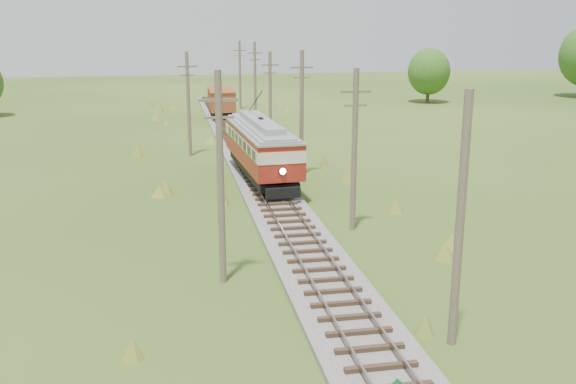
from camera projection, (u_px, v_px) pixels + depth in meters
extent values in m
cube|color=#605B54|center=(253.00, 167.00, 49.24)|extent=(3.60, 96.00, 0.25)
cube|color=#726659|center=(243.00, 163.00, 49.02)|extent=(0.08, 96.00, 0.17)
cube|color=#726659|center=(262.00, 162.00, 49.28)|extent=(0.08, 96.00, 0.17)
cube|color=#2D2116|center=(253.00, 164.00, 49.19)|extent=(2.40, 96.00, 0.16)
cube|color=black|center=(261.00, 168.00, 44.54)|extent=(3.17, 11.77, 0.47)
cube|color=maroon|center=(261.00, 154.00, 44.27)|extent=(3.67, 12.80, 1.16)
cube|color=beige|center=(261.00, 140.00, 44.03)|extent=(3.70, 12.87, 0.74)
cube|color=black|center=(261.00, 140.00, 44.03)|extent=(3.70, 12.30, 0.58)
cube|color=maroon|center=(261.00, 132.00, 43.90)|extent=(3.67, 12.80, 0.32)
cube|color=gray|center=(261.00, 127.00, 43.81)|extent=(3.74, 12.93, 0.40)
cube|color=gray|center=(261.00, 122.00, 43.72)|extent=(1.87, 9.55, 0.42)
sphere|color=#FFF2BF|center=(283.00, 171.00, 38.21)|extent=(0.38, 0.38, 0.38)
cylinder|color=black|center=(255.00, 101.00, 45.20)|extent=(0.34, 4.91, 2.03)
cylinder|color=black|center=(264.00, 186.00, 39.87)|extent=(0.17, 0.85, 0.84)
cylinder|color=black|center=(289.00, 185.00, 40.24)|extent=(0.17, 0.85, 0.84)
cylinder|color=black|center=(239.00, 156.00, 48.86)|extent=(0.17, 0.85, 0.84)
cylinder|color=black|center=(259.00, 155.00, 49.23)|extent=(0.17, 0.85, 0.84)
cube|color=black|center=(222.00, 110.00, 75.28)|extent=(2.41, 7.74, 0.53)
cube|color=brown|center=(221.00, 99.00, 74.94)|extent=(2.99, 8.60, 2.13)
cube|color=brown|center=(221.00, 89.00, 74.66)|extent=(3.05, 8.78, 0.13)
cylinder|color=black|center=(216.00, 113.00, 72.70)|extent=(0.15, 0.86, 0.85)
cylinder|color=black|center=(230.00, 113.00, 72.94)|extent=(0.15, 0.86, 0.85)
cylinder|color=black|center=(214.00, 107.00, 77.59)|extent=(0.15, 0.86, 0.85)
cylinder|color=black|center=(227.00, 107.00, 77.83)|extent=(0.15, 0.86, 0.85)
cone|color=gray|center=(267.00, 125.00, 66.82)|extent=(2.99, 2.99, 1.12)
cone|color=gray|center=(275.00, 128.00, 66.13)|extent=(1.68, 1.68, 0.65)
cylinder|color=brown|center=(460.00, 223.00, 21.14)|extent=(0.30, 0.30, 8.80)
cylinder|color=brown|center=(354.00, 151.00, 33.56)|extent=(0.30, 0.30, 8.60)
cube|color=brown|center=(356.00, 92.00, 32.77)|extent=(1.60, 0.12, 0.12)
cube|color=brown|center=(356.00, 105.00, 32.95)|extent=(1.20, 0.10, 0.10)
cylinder|color=brown|center=(302.00, 114.00, 45.85)|extent=(0.30, 0.30, 9.00)
cube|color=brown|center=(302.00, 67.00, 45.01)|extent=(1.60, 0.12, 0.12)
cube|color=brown|center=(302.00, 78.00, 45.19)|extent=(1.20, 0.10, 0.10)
cylinder|color=brown|center=(270.00, 99.00, 58.25)|extent=(0.30, 0.30, 8.40)
cube|color=brown|center=(270.00, 65.00, 57.49)|extent=(1.60, 0.12, 0.12)
cube|color=brown|center=(270.00, 73.00, 57.67)|extent=(1.20, 0.10, 0.10)
cylinder|color=brown|center=(255.00, 83.00, 70.62)|extent=(0.30, 0.30, 8.90)
cube|color=brown|center=(255.00, 53.00, 69.79)|extent=(1.60, 0.12, 0.12)
cube|color=brown|center=(255.00, 60.00, 69.97)|extent=(1.20, 0.10, 0.10)
cylinder|color=brown|center=(240.00, 75.00, 82.96)|extent=(0.30, 0.30, 8.70)
cube|color=brown|center=(240.00, 50.00, 82.17)|extent=(1.60, 0.12, 0.12)
cube|color=brown|center=(240.00, 56.00, 82.34)|extent=(1.20, 0.10, 0.10)
cylinder|color=brown|center=(221.00, 180.00, 26.46)|extent=(0.30, 0.30, 9.00)
cube|color=brown|center=(218.00, 100.00, 25.63)|extent=(1.60, 0.12, 0.12)
cube|color=brown|center=(219.00, 118.00, 25.81)|extent=(1.20, 0.10, 0.10)
cylinder|color=brown|center=(188.00, 105.00, 53.08)|extent=(0.30, 0.30, 8.60)
cube|color=brown|center=(187.00, 67.00, 52.30)|extent=(1.60, 0.12, 0.12)
cube|color=brown|center=(187.00, 75.00, 52.47)|extent=(1.20, 0.10, 0.10)
cylinder|color=#38281C|center=(428.00, 94.00, 90.44)|extent=(0.50, 0.50, 2.52)
ellipsoid|color=#205118|center=(429.00, 71.00, 89.66)|extent=(5.88, 5.88, 6.47)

